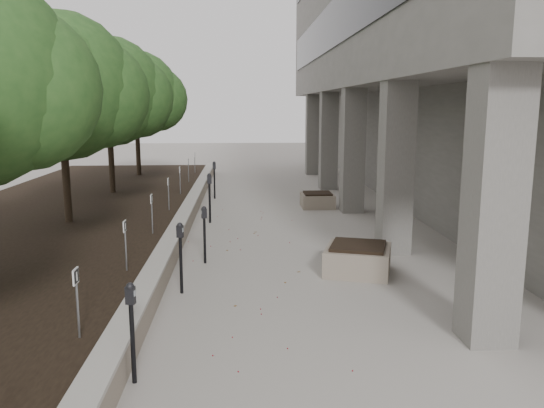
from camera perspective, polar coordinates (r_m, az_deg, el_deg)
name	(u,v)px	position (r m, az deg, el deg)	size (l,w,h in m)	color
ground	(258,379)	(7.27, -1.53, -17.94)	(90.00, 90.00, 0.00)	#9C9790
retaining_wall	(185,218)	(15.81, -9.08, -1.48)	(0.39, 26.00, 0.50)	gray
planting_bed	(56,221)	(16.62, -21.79, -1.70)	(7.00, 26.00, 0.40)	black
crabapple_tree_3	(62,118)	(15.13, -21.19, 8.39)	(4.60, 4.00, 5.44)	#264F1E
crabapple_tree_4	(109,115)	(19.95, -16.76, 8.94)	(4.60, 4.00, 5.44)	#264F1E
crabapple_tree_5	(136,113)	(24.84, -14.06, 9.24)	(4.60, 4.00, 5.44)	#264F1E
parking_sign_2	(77,303)	(7.68, -19.77, -9.81)	(0.04, 0.22, 0.96)	black
parking_sign_3	(126,246)	(10.46, -15.13, -4.24)	(0.04, 0.22, 0.96)	black
parking_sign_4	(152,214)	(13.33, -12.50, -1.03)	(0.04, 0.22, 0.96)	black
parking_sign_5	(169,194)	(16.25, -10.81, 1.04)	(0.04, 0.22, 0.96)	black
parking_sign_6	(180,180)	(19.20, -9.63, 2.47)	(0.04, 0.22, 0.96)	black
parking_sign_7	(188,170)	(22.16, -8.77, 3.52)	(0.04, 0.22, 0.96)	black
parking_sign_8	(195,163)	(25.13, -8.11, 4.33)	(0.04, 0.22, 0.96)	black
parking_meter_1	(132,333)	(7.12, -14.47, -13.02)	(0.13, 0.09, 1.32)	black
parking_meter_2	(181,258)	(10.17, -9.56, -5.63)	(0.13, 0.10, 1.35)	black
parking_meter_3	(205,235)	(12.02, -7.10, -3.24)	(0.13, 0.09, 1.29)	black
parking_meter_4	(210,198)	(16.16, -6.57, 0.62)	(0.15, 0.11, 1.49)	black
parking_meter_5	(214,180)	(20.40, -6.07, 2.52)	(0.14, 0.10, 1.41)	black
planter_front	(358,258)	(11.50, 9.01, -5.66)	(1.30, 1.30, 0.61)	gray
planter_back	(317,200)	(18.68, 4.80, 0.44)	(1.10, 1.10, 0.51)	gray
berry_scatter	(247,265)	(11.90, -2.70, -6.45)	(3.30, 14.10, 0.02)	maroon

